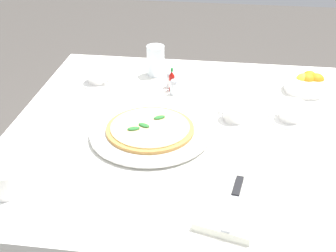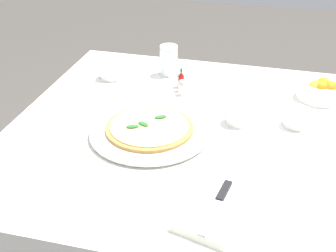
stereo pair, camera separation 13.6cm
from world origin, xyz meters
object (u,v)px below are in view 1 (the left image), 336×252
object	(u,v)px
pepper_shaker	(170,80)
citrus_bowl	(308,83)
napkin_folded	(234,204)
coffee_cup_near_left	(235,113)
coffee_cup_near_right	(291,112)
dinner_knife	(234,200)
pizza_plate	(150,133)
hot_sauce_bottle	(172,81)
salt_shaker	(174,87)
coffee_cup_back_corner	(5,184)
coffee_cup_right_edge	(99,76)
water_glass_center_back	(156,63)
pizza	(150,128)

from	to	relation	value
pepper_shaker	citrus_bowl	bearing A→B (deg)	94.24
napkin_folded	coffee_cup_near_left	bearing A→B (deg)	-164.70
coffee_cup_near_right	dinner_knife	distance (m)	0.47
pizza_plate	coffee_cup_near_right	size ratio (longest dim) A/B	2.68
dinner_knife	hot_sauce_bottle	bearing A→B (deg)	-150.54
pizza_plate	dinner_knife	world-z (taller)	dinner_knife
citrus_bowl	salt_shaker	world-z (taller)	citrus_bowl
pizza_plate	coffee_cup_back_corner	bearing A→B (deg)	-43.54
coffee_cup_right_edge	salt_shaker	bearing A→B (deg)	79.32
coffee_cup_right_edge	hot_sauce_bottle	bearing A→B (deg)	84.88
coffee_cup_right_edge	water_glass_center_back	xyz separation A→B (m)	(-0.10, 0.19, 0.02)
coffee_cup_right_edge	water_glass_center_back	bearing A→B (deg)	118.21
pizza	coffee_cup_right_edge	world-z (taller)	coffee_cup_right_edge
coffee_cup_back_corner	citrus_bowl	distance (m)	1.04
napkin_folded	pepper_shaker	world-z (taller)	pepper_shaker
coffee_cup_right_edge	water_glass_center_back	size ratio (longest dim) A/B	1.17
pizza_plate	citrus_bowl	world-z (taller)	citrus_bowl
pizza_plate	napkin_folded	world-z (taller)	napkin_folded
pizza_plate	coffee_cup_right_edge	distance (m)	0.41
coffee_cup_near_left	water_glass_center_back	distance (m)	0.43
coffee_cup_near_left	coffee_cup_right_edge	bearing A→B (deg)	-113.08
coffee_cup_right_edge	citrus_bowl	world-z (taller)	same
salt_shaker	pepper_shaker	world-z (taller)	same
napkin_folded	hot_sauce_bottle	distance (m)	0.63
coffee_cup_near_left	napkin_folded	world-z (taller)	coffee_cup_near_left
water_glass_center_back	salt_shaker	bearing A→B (deg)	29.31
pizza	dinner_knife	distance (m)	0.38
coffee_cup_near_left	salt_shaker	bearing A→B (deg)	-126.40
dinner_knife	citrus_bowl	bearing A→B (deg)	168.81
coffee_cup_near_left	citrus_bowl	size ratio (longest dim) A/B	0.87
coffee_cup_near_right	citrus_bowl	bearing A→B (deg)	161.26
citrus_bowl	salt_shaker	size ratio (longest dim) A/B	2.67
napkin_folded	dinner_knife	size ratio (longest dim) A/B	1.26
coffee_cup_near_left	napkin_folded	xyz separation A→B (m)	(0.41, 0.00, -0.02)
dinner_knife	napkin_folded	bearing A→B (deg)	-180.00
citrus_bowl	pepper_shaker	xyz separation A→B (m)	(0.04, -0.47, -0.00)
citrus_bowl	pepper_shaker	world-z (taller)	citrus_bowl
coffee_cup_back_corner	citrus_bowl	bearing A→B (deg)	131.01
pizza_plate	water_glass_center_back	xyz separation A→B (m)	(-0.43, -0.05, 0.04)
pepper_shaker	salt_shaker	bearing A→B (deg)	19.65
dinner_knife	water_glass_center_back	bearing A→B (deg)	-148.52
dinner_knife	salt_shaker	world-z (taller)	salt_shaker
pepper_shaker	coffee_cup_right_edge	bearing A→B (deg)	-89.01
water_glass_center_back	citrus_bowl	world-z (taller)	water_glass_center_back
pizza	coffee_cup_near_right	size ratio (longest dim) A/B	1.96
coffee_cup_right_edge	dinner_knife	distance (m)	0.78
hot_sauce_bottle	pepper_shaker	bearing A→B (deg)	-160.35
pizza_plate	salt_shaker	world-z (taller)	salt_shaker
coffee_cup_right_edge	napkin_folded	bearing A→B (deg)	38.33
citrus_bowl	water_glass_center_back	bearing A→B (deg)	-96.51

